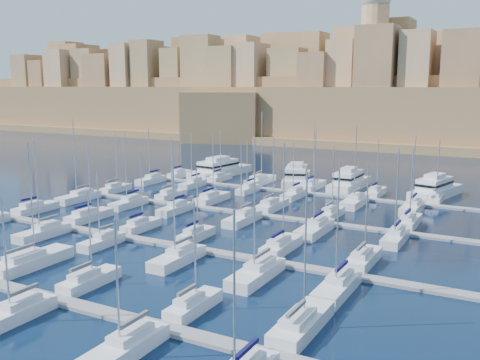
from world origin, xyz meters
The scene contains 51 objects.
ground centered at (0.00, 0.00, 0.00)m, with size 600.00×600.00×0.00m, color black.
pontoon_near centered at (0.00, -34.00, 0.20)m, with size 84.00×2.00×0.40m, color slate.
pontoon_mid_near centered at (0.00, -12.00, 0.20)m, with size 84.00×2.00×0.40m, color slate.
pontoon_mid_far centered at (0.00, 10.00, 0.20)m, with size 84.00×2.00×0.40m, color slate.
pontoon_far centered at (0.00, 32.00, 0.20)m, with size 84.00×2.00×0.40m, color slate.
sailboat_2 centered at (-13.21, -27.63, 0.78)m, with size 3.30×11.01×15.96m.
sailboat_3 centered at (-2.05, -29.07, 0.71)m, with size 2.42×8.07×11.18m.
sailboat_4 centered at (12.22, -29.24, 0.71)m, with size 2.32×7.72×11.65m.
sailboat_5 centered at (23.50, -28.16, 0.76)m, with size 2.98×9.92×15.32m.
sailboat_9 centered at (-1.91, -39.19, 0.73)m, with size 2.58×8.60×13.11m.
sailboat_10 centered at (12.10, -39.53, 0.73)m, with size 2.79×9.30×12.37m.
sailboat_12 centered at (-36.59, -6.74, 0.74)m, with size 2.62×8.75×13.45m.
sailboat_13 centered at (-23.92, -6.50, 0.74)m, with size 2.77×9.22×13.88m.
sailboat_14 centered at (-12.15, -7.23, 0.72)m, with size 2.32×7.74×12.50m.
sailboat_15 centered at (-1.66, -7.39, 0.70)m, with size 2.22×7.41×10.96m.
sailboat_16 centered at (11.80, -6.52, 0.76)m, with size 2.76×9.18×15.25m.
sailboat_17 centered at (23.33, -6.63, 0.73)m, with size 2.69×8.97×12.99m.
sailboat_19 centered at (-22.59, -17.43, 0.75)m, with size 2.72×9.08×14.60m.
sailboat_20 centered at (-11.47, -16.69, 0.71)m, with size 2.27×7.58×11.49m.
sailboat_21 centered at (2.20, -17.61, 0.75)m, with size 2.84×9.46×14.18m.
sailboat_22 centered at (13.74, -18.01, 0.78)m, with size 3.08×10.26×17.03m.
sailboat_23 centered at (23.50, -17.68, 0.76)m, with size 2.88×9.59×15.11m.
sailboat_24 centered at (-36.59, 14.73, 0.73)m, with size 2.30×7.66×13.59m.
sailboat_25 centered at (-22.27, 14.85, 0.72)m, with size 2.37×7.91×12.72m.
sailboat_26 centered at (-12.97, 15.65, 0.75)m, with size 2.86×9.54×14.01m.
sailboat_27 centered at (0.01, 15.55, 0.74)m, with size 2.80×9.33×13.80m.
sailboat_28 centered at (11.62, 14.98, 0.72)m, with size 2.45×8.18×12.62m.
sailboat_29 centered at (24.66, 15.37, 0.73)m, with size 2.69×8.96×13.04m.
sailboat_30 centered at (-36.80, 4.18, 0.77)m, with size 2.97×9.88×16.54m.
sailboat_31 centered at (-24.61, 4.75, 0.74)m, with size 2.61×8.71×14.35m.
sailboat_32 centered at (-14.12, 4.92, 0.73)m, with size 2.51×8.37×13.10m.
sailboat_33 centered at (-0.09, 4.43, 0.75)m, with size 2.81×9.37×14.39m.
sailboat_34 centered at (12.79, 3.99, 0.77)m, with size 3.08×10.26×16.29m.
sailboat_35 centered at (24.81, 4.87, 0.74)m, with size 2.54×8.47×14.08m.
sailboat_36 centered at (-35.27, 36.91, 0.72)m, with size 2.41×8.04×12.43m.
sailboat_37 centered at (-23.77, 36.93, 0.72)m, with size 2.42×8.07×12.55m.
sailboat_38 centered at (-13.55, 38.21, 0.78)m, with size 3.20×10.67×16.87m.
sailboat_39 centered at (-0.56, 37.85, 0.76)m, with size 2.98×9.94×15.36m.
sailboat_40 centered at (13.71, 37.15, 0.72)m, with size 2.55×8.51×12.28m.
sailboat_41 centered at (25.55, 37.14, 0.73)m, with size 2.55×8.51×12.51m.
sailboat_42 centered at (-36.30, 26.69, 0.74)m, with size 2.66×8.85×13.30m.
sailboat_43 centered at (-24.87, 27.01, 0.72)m, with size 2.46×8.19×12.61m.
sailboat_44 centered at (-11.10, 27.39, 0.71)m, with size 2.23×7.42×11.63m.
sailboat_45 centered at (-0.31, 26.90, 0.72)m, with size 2.52×8.41×11.48m.
sailboat_46 centered at (12.53, 26.11, 0.76)m, with size 3.01×10.02×15.47m.
sailboat_47 centered at (23.16, 26.22, 0.75)m, with size 2.94×9.80×14.30m.
motor_yacht_a centered at (-27.36, 43.00, 1.73)m, with size 8.12×20.32×5.25m.
motor_yacht_b centered at (-6.11, 42.20, 1.73)m, with size 10.86×18.85×5.25m.
motor_yacht_c centered at (6.66, 41.31, 1.73)m, with size 5.25×16.36×5.25m.
motor_yacht_d centered at (24.75, 41.41, 1.73)m, with size 8.74×17.15×5.25m.
fortified_city centered at (-0.19, 155.26, 14.74)m, with size 460.00×108.95×59.52m.
Camera 1 is at (40.60, -71.74, 22.59)m, focal length 40.00 mm.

